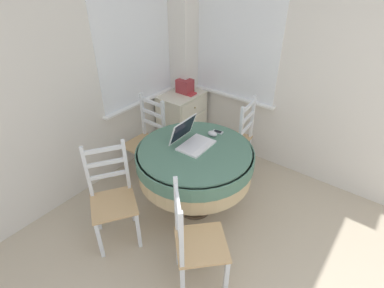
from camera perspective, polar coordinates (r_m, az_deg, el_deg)
corner_room_shell at (r=2.89m, az=2.52°, el=11.47°), size 4.55×4.79×2.55m
round_dining_table at (r=2.90m, az=0.54°, el=-3.28°), size 1.13×1.13×0.76m
laptop at (r=2.86m, az=-0.09°, el=0.82°), size 0.36×0.33×0.25m
computer_mouse at (r=3.02m, az=3.91°, el=2.00°), size 0.07×0.10×0.05m
cell_phone at (r=3.09m, az=4.91°, el=2.31°), size 0.07×0.12×0.01m
dining_chair_near_back_window at (r=3.55m, az=-8.58°, el=0.49°), size 0.40×0.40×0.98m
dining_chair_near_right_window at (r=3.59m, az=8.20°, el=0.95°), size 0.43×0.43×0.98m
dining_chair_camera_near at (r=2.41m, az=0.66°, el=-18.34°), size 0.55×0.55×0.98m
dining_chair_left_flank at (r=2.83m, az=-14.88°, el=-10.07°), size 0.54×0.54×0.98m
corner_cabinet at (r=4.15m, az=-1.88°, el=4.80°), size 0.62×0.46×0.76m
storage_box at (r=3.99m, az=-1.37°, el=10.99°), size 0.17×0.19×0.18m
book_on_cabinet at (r=3.97m, az=-0.72°, el=9.68°), size 0.12×0.19×0.02m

